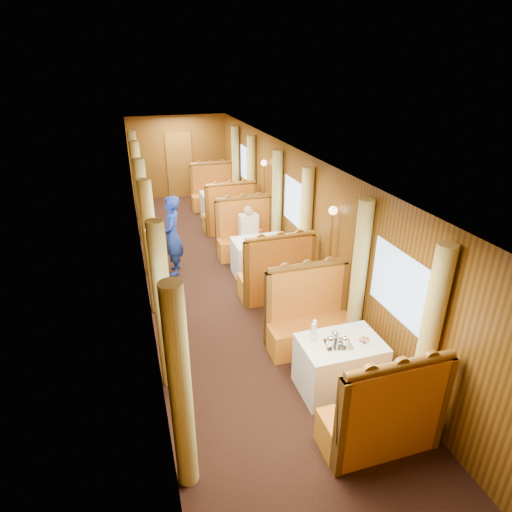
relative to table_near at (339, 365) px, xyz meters
name	(u,v)px	position (x,y,z in m)	size (l,w,h in m)	color
floor	(224,279)	(-0.75, 3.50, -0.38)	(3.00, 12.00, 0.01)	black
ceiling	(220,154)	(-0.75, 3.50, 2.12)	(3.00, 12.00, 0.01)	silver
wall_far	(179,157)	(-0.75, 9.50, 0.88)	(3.00, 2.50, 0.01)	brown
wall_left	(141,229)	(-2.25, 3.50, 0.88)	(12.00, 2.50, 0.01)	brown
wall_right	(296,213)	(0.75, 3.50, 0.88)	(12.00, 2.50, 0.01)	brown
doorway_far	(180,165)	(-0.75, 9.47, 0.62)	(0.80, 0.04, 2.00)	brown
table_near	(339,365)	(0.00, 0.00, 0.00)	(1.05, 0.72, 0.75)	white
banquette_near_fwd	(382,419)	(0.00, -1.01, 0.05)	(1.30, 0.55, 1.34)	#AF4413
banquette_near_aft	(309,321)	(0.00, 1.01, 0.05)	(1.30, 0.55, 1.34)	#AF4413
table_mid	(260,258)	(0.00, 3.50, 0.00)	(1.05, 0.72, 0.75)	white
banquette_mid_fwd	(276,278)	(0.00, 2.49, 0.05)	(1.30, 0.55, 1.34)	#AF4413
banquette_mid_aft	(246,237)	(0.00, 4.51, 0.05)	(1.30, 0.55, 1.34)	#AF4413
table_far	(221,206)	(0.00, 7.00, 0.00)	(1.05, 0.72, 0.75)	white
banquette_far_fwd	(230,216)	(0.00, 5.99, 0.05)	(1.30, 0.55, 1.34)	#AF4413
banquette_far_aft	(214,194)	(0.00, 8.01, 0.05)	(1.30, 0.55, 1.34)	#AF4413
tea_tray	(338,344)	(-0.07, -0.05, 0.38)	(0.34, 0.26, 0.01)	silver
teapot_left	(330,343)	(-0.20, -0.07, 0.44)	(0.17, 0.12, 0.14)	silver
teapot_right	(345,343)	(-0.02, -0.10, 0.44)	(0.15, 0.11, 0.12)	silver
teapot_back	(335,338)	(-0.09, 0.02, 0.44)	(0.16, 0.12, 0.13)	silver
fruit_plate	(364,341)	(0.27, -0.08, 0.39)	(0.20, 0.20, 0.05)	white
cup_inboard	(313,334)	(-0.35, 0.12, 0.48)	(0.08, 0.08, 0.26)	white
cup_outboard	(314,331)	(-0.31, 0.19, 0.48)	(0.08, 0.08, 0.26)	white
rose_vase_mid	(261,233)	(0.02, 3.48, 0.55)	(0.06, 0.06, 0.36)	silver
rose_vase_far	(220,186)	(-0.02, 6.99, 0.55)	(0.06, 0.06, 0.36)	silver
window_left_near	(159,325)	(-2.24, 0.00, 1.07)	(1.20, 0.90, 0.01)	#8AADDA
curtain_left_near_a	(181,392)	(-2.13, -0.78, 0.80)	(0.22, 0.22, 2.35)	#C8BB66
curtain_left_near_b	(163,308)	(-2.13, 0.78, 0.80)	(0.22, 0.22, 2.35)	#C8BB66
window_right_near	(399,286)	(0.74, 0.00, 1.07)	(1.20, 0.90, 0.01)	#8AADDA
curtain_right_near_a	(428,341)	(0.63, -0.78, 0.80)	(0.22, 0.22, 2.35)	#C8BB66
curtain_right_near_b	(358,278)	(0.63, 0.78, 0.80)	(0.22, 0.22, 2.35)	#C8BB66
window_left_mid	(140,218)	(-2.24, 3.50, 1.07)	(1.20, 0.90, 0.01)	#8AADDA
curtain_left_mid_a	(151,249)	(-2.13, 2.72, 0.80)	(0.22, 0.22, 2.35)	#C8BB66
curtain_left_mid_b	(145,218)	(-2.13, 4.28, 0.80)	(0.22, 0.22, 2.35)	#C8BB66
window_right_mid	(295,203)	(0.74, 3.50, 1.07)	(1.20, 0.90, 0.01)	#8AADDA
curtain_right_mid_a	(305,231)	(0.63, 2.72, 0.80)	(0.22, 0.22, 2.35)	#C8BB66
curtain_right_mid_b	(277,205)	(0.63, 4.28, 0.80)	(0.22, 0.22, 2.35)	#C8BB66
window_left_far	(132,173)	(-2.24, 7.00, 1.07)	(1.20, 0.90, 0.01)	#8AADDA
curtain_left_far_a	(140,192)	(-2.13, 6.22, 0.80)	(0.22, 0.22, 2.35)	#C8BB66
curtain_left_far_b	(136,176)	(-2.13, 7.78, 0.80)	(0.22, 0.22, 2.35)	#C8BB66
window_right_far	(247,165)	(0.74, 7.00, 1.07)	(1.20, 0.90, 0.01)	#8AADDA
curtain_right_far_a	(251,183)	(0.63, 6.22, 0.80)	(0.22, 0.22, 2.35)	#C8BB66
curtain_right_far_b	(236,169)	(0.63, 7.78, 0.80)	(0.22, 0.22, 2.35)	#C8BB66
sconce_left_fore	(154,262)	(-2.15, 1.75, 1.01)	(0.14, 0.14, 1.95)	#BF8C3F
sconce_right_fore	(331,240)	(0.65, 1.75, 1.01)	(0.14, 0.14, 1.95)	#BF8C3F
sconce_left_aft	(140,194)	(-2.15, 5.25, 1.01)	(0.14, 0.14, 1.95)	#BF8C3F
sconce_right_aft	(264,184)	(0.65, 5.25, 1.01)	(0.14, 0.14, 1.95)	#BF8C3F
steward	(172,236)	(-1.65, 4.09, 0.44)	(0.60, 0.39, 1.63)	navy
passenger	(249,227)	(0.00, 4.28, 0.37)	(0.40, 0.44, 0.76)	beige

